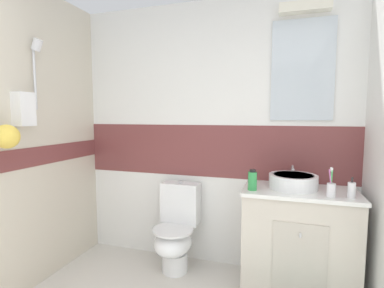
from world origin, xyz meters
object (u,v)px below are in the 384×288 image
(toothbrush_cup, at_px, (331,189))
(toilet, at_px, (176,230))
(sink_basin, at_px, (293,181))
(soap_dispenser, at_px, (352,190))
(mouthwash_bottle, at_px, (252,180))

(toothbrush_cup, bearing_deg, toilet, 172.83)
(sink_basin, relative_size, soap_dispenser, 2.76)
(sink_basin, height_order, toilet, sink_basin)
(toilet, bearing_deg, soap_dispenser, -6.39)
(toilet, height_order, mouthwash_bottle, mouthwash_bottle)
(toothbrush_cup, height_order, soap_dispenser, toothbrush_cup)
(toilet, bearing_deg, sink_basin, 1.44)
(toilet, height_order, soap_dispenser, soap_dispenser)
(toilet, xyz_separation_m, soap_dispenser, (1.40, -0.16, 0.53))
(toilet, relative_size, toothbrush_cup, 3.79)
(toothbrush_cup, relative_size, mouthwash_bottle, 1.30)
(toothbrush_cup, xyz_separation_m, soap_dispenser, (0.13, 0.00, -0.00))
(mouthwash_bottle, bearing_deg, toilet, 168.69)
(toothbrush_cup, relative_size, soap_dispenser, 1.38)
(toilet, bearing_deg, toothbrush_cup, -7.17)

